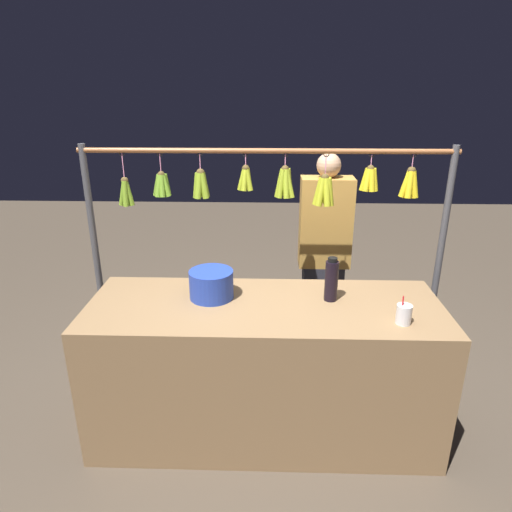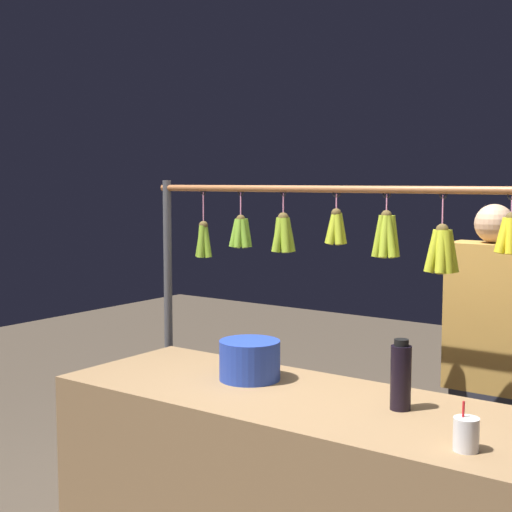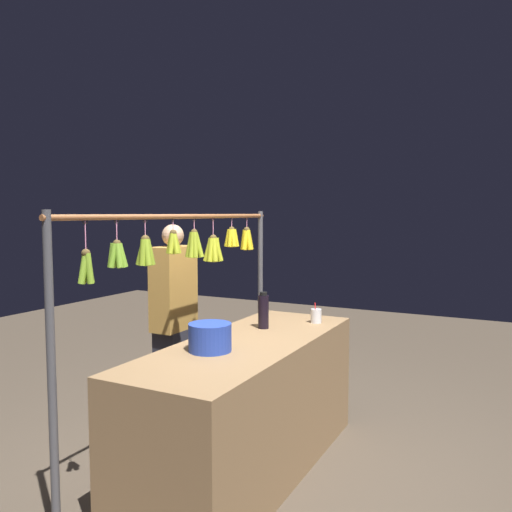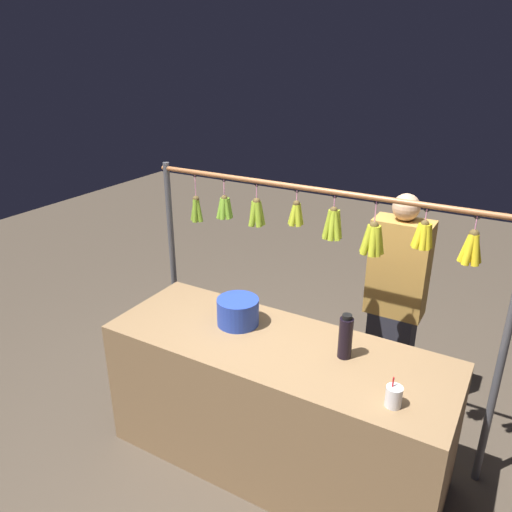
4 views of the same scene
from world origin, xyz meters
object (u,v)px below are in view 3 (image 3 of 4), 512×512
drink_cup (316,316)px  vendor_person (174,325)px  water_bottle (263,311)px  blue_bucket (210,337)px

drink_cup → vendor_person: size_ratio=0.10×
vendor_person → water_bottle: bearing=86.2°
blue_bucket → vendor_person: (-0.76, -0.82, -0.16)m
drink_cup → vendor_person: vendor_person is taller
blue_bucket → drink_cup: blue_bucket is taller
water_bottle → drink_cup: bearing=142.2°
drink_cup → water_bottle: bearing=-37.8°
blue_bucket → drink_cup: size_ratio=1.66×
blue_bucket → drink_cup: bearing=164.9°
blue_bucket → vendor_person: bearing=-132.6°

